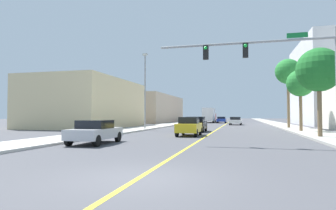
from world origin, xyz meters
TOP-DOWN VIEW (x-y plane):
  - ground at (0.00, 42.00)m, footprint 192.00×192.00m
  - sidewalk_left at (-9.12, 42.00)m, footprint 3.49×168.00m
  - sidewalk_right at (9.12, 42.00)m, footprint 3.49×168.00m
  - lane_marking_center at (0.00, 42.00)m, footprint 0.16×144.00m
  - building_left_near at (-18.23, 28.96)m, footprint 10.90×17.84m
  - building_left_far at (-20.36, 56.69)m, footprint 15.18×25.79m
  - traffic_signal_mast at (4.74, 9.71)m, footprint 9.98×0.36m
  - street_lamp at (-7.88, 23.37)m, footprint 0.56×0.28m
  - palm_near at (8.29, 15.47)m, footprint 3.21×3.21m
  - palm_mid at (8.44, 23.02)m, footprint 2.65×2.65m
  - palm_far at (8.48, 30.58)m, footprint 3.12×3.12m
  - car_black at (-1.75, 21.51)m, footprint 1.98×3.95m
  - car_red at (-3.80, 35.14)m, footprint 1.78×3.91m
  - car_silver at (-5.71, 8.03)m, footprint 2.01×4.08m
  - car_blue at (-1.26, 54.07)m, footprint 1.91×4.29m
  - car_white at (1.85, 42.97)m, footprint 2.12×4.65m
  - car_yellow at (-1.42, 15.80)m, footprint 1.78×3.87m
  - delivery_truck at (-4.07, 56.10)m, footprint 2.50×8.73m

SIDE VIEW (x-z plane):
  - ground at x=0.00m, z-range 0.00..0.00m
  - lane_marking_center at x=0.00m, z-range 0.00..0.01m
  - sidewalk_left at x=-9.12m, z-range 0.00..0.15m
  - sidewalk_right at x=9.12m, z-range 0.00..0.15m
  - car_blue at x=-1.26m, z-range 0.05..1.38m
  - car_silver at x=-5.71m, z-range 0.02..1.42m
  - car_white at x=1.85m, z-range 0.04..1.41m
  - car_red at x=-3.80m, z-range 0.02..1.49m
  - car_yellow at x=-1.42m, z-range 0.00..1.54m
  - car_black at x=-1.75m, z-range 0.03..1.56m
  - delivery_truck at x=-4.07m, z-range 0.09..3.33m
  - building_left_far at x=-20.36m, z-range 0.00..6.24m
  - building_left_near at x=-18.23m, z-range 0.00..6.58m
  - traffic_signal_mast at x=4.74m, z-range 1.55..7.92m
  - palm_mid at x=8.44m, z-range 1.78..7.82m
  - street_lamp at x=-7.88m, z-range 0.58..9.21m
  - palm_near at x=8.29m, z-range 1.74..8.22m
  - palm_far at x=8.48m, z-range 2.79..11.35m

